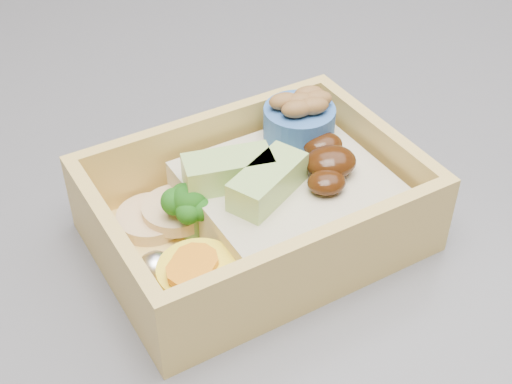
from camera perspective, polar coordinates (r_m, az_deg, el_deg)
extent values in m
cube|color=#E0B85C|center=(0.42, 0.00, -3.24)|extent=(0.21, 0.18, 0.01)
cube|color=#E0B85C|center=(0.44, -3.96, 3.80)|extent=(0.17, 0.06, 0.04)
cube|color=#E0B85C|center=(0.36, 4.84, -5.83)|extent=(0.17, 0.06, 0.04)
cube|color=#E0B85C|center=(0.44, 9.60, 3.07)|extent=(0.04, 0.11, 0.04)
cube|color=#E0B85C|center=(0.38, -11.29, -4.76)|extent=(0.04, 0.11, 0.04)
cube|color=tan|center=(0.42, 2.59, -0.40)|extent=(0.13, 0.13, 0.03)
ellipsoid|color=#331707|center=(0.41, 5.99, 2.40)|extent=(0.04, 0.03, 0.02)
ellipsoid|color=#331707|center=(0.42, 5.36, 3.78)|extent=(0.03, 0.03, 0.01)
ellipsoid|color=#331707|center=(0.40, 5.67, 0.77)|extent=(0.03, 0.02, 0.01)
cube|color=#A6D06D|center=(0.39, 0.94, 0.83)|extent=(0.05, 0.05, 0.02)
cube|color=#A6D06D|center=(0.40, -2.24, 1.74)|extent=(0.05, 0.02, 0.02)
cylinder|color=#699B53|center=(0.41, -5.20, -2.54)|extent=(0.01, 0.01, 0.02)
sphere|color=#1D6016|center=(0.40, -5.35, -0.62)|extent=(0.02, 0.02, 0.02)
sphere|color=#1D6016|center=(0.40, -4.57, -0.16)|extent=(0.02, 0.02, 0.02)
sphere|color=#1D6016|center=(0.40, -6.53, -0.77)|extent=(0.02, 0.02, 0.02)
sphere|color=#1D6016|center=(0.39, -4.49, -1.37)|extent=(0.01, 0.01, 0.01)
sphere|color=#1D6016|center=(0.39, -5.45, -1.63)|extent=(0.01, 0.01, 0.01)
sphere|color=#1D6016|center=(0.40, -5.88, -0.24)|extent=(0.01, 0.01, 0.01)
cylinder|color=yellow|center=(0.37, -4.55, -7.07)|extent=(0.04, 0.04, 0.02)
cylinder|color=orange|center=(0.37, -4.86, -5.50)|extent=(0.02, 0.02, 0.00)
cylinder|color=orange|center=(0.36, -5.37, -6.34)|extent=(0.02, 0.02, 0.00)
cylinder|color=tan|center=(0.42, -8.42, -2.14)|extent=(0.04, 0.04, 0.01)
cylinder|color=tan|center=(0.42, -6.42, -1.46)|extent=(0.04, 0.04, 0.01)
ellipsoid|color=silver|center=(0.43, -5.08, 0.42)|extent=(0.02, 0.02, 0.02)
ellipsoid|color=silver|center=(0.38, -8.03, -6.08)|extent=(0.02, 0.02, 0.02)
cylinder|color=#3363B0|center=(0.44, 3.47, 5.58)|extent=(0.04, 0.04, 0.02)
ellipsoid|color=brown|center=(0.43, 3.54, 7.25)|extent=(0.02, 0.02, 0.01)
ellipsoid|color=brown|center=(0.43, 4.25, 7.80)|extent=(0.02, 0.02, 0.01)
ellipsoid|color=brown|center=(0.43, 2.28, 7.27)|extent=(0.02, 0.02, 0.01)
ellipsoid|color=brown|center=(0.42, 4.59, 6.89)|extent=(0.02, 0.02, 0.01)
ellipsoid|color=brown|center=(0.42, 3.31, 6.65)|extent=(0.02, 0.02, 0.01)
ellipsoid|color=brown|center=(0.43, 4.88, 7.41)|extent=(0.02, 0.02, 0.01)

